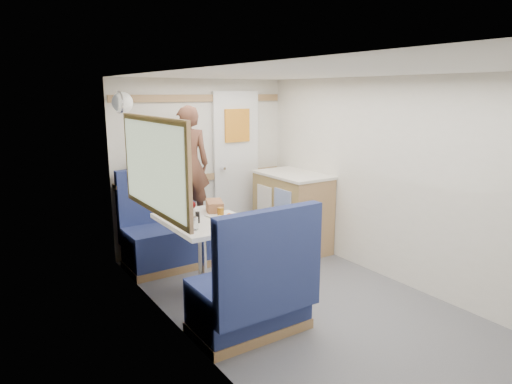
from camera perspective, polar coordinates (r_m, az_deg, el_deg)
floor at (r=4.00m, az=8.88°, el=-15.32°), size 4.50×4.50×0.00m
ceiling at (r=3.55m, az=9.99°, el=14.64°), size 4.50×4.50×0.00m
wall_back at (r=5.48m, az=-6.70°, el=3.40°), size 2.20×0.02×2.00m
wall_left at (r=3.03m, az=-6.16°, el=-3.97°), size 0.02×4.50×2.00m
wall_right at (r=4.45m, az=19.91°, el=0.64°), size 0.02×4.50×2.00m
oak_trim_low at (r=5.49m, az=-6.57°, el=1.83°), size 2.15×0.02×0.08m
oak_trim_high at (r=5.40m, az=-6.82°, el=11.58°), size 2.15×0.02×0.08m
side_window at (r=3.88m, az=-12.76°, el=3.20°), size 0.04×1.30×0.72m
rear_door at (r=5.67m, az=-2.48°, el=3.49°), size 0.62×0.12×1.86m
dinette_table at (r=4.21m, az=-6.81°, el=-5.46°), size 0.62×0.92×0.72m
bench_far at (r=5.04m, az=-11.16°, el=-5.74°), size 0.90×0.59×1.05m
bench_near at (r=3.60m, az=-0.37°, el=-13.09°), size 0.90×0.59×1.05m
ledge at (r=5.13m, az=-12.51°, el=1.21°), size 0.90×0.14×0.04m
dome_light at (r=4.65m, az=-16.37°, el=10.68°), size 0.20×0.20×0.20m
galley_counter at (r=5.44m, az=4.53°, el=-2.38°), size 0.57×0.92×0.92m
person at (r=5.00m, az=-8.48°, el=3.44°), size 0.53×0.43×1.26m
duffel_bag at (r=5.12m, az=-12.03°, el=2.81°), size 0.51×0.27×0.24m
tray at (r=4.20m, az=-3.78°, el=-3.11°), size 0.28×0.36×0.02m
orange_fruit at (r=4.03m, az=-3.36°, el=-3.13°), size 0.07×0.07×0.07m
cheese_block at (r=4.05m, az=-4.72°, el=-3.33°), size 0.11×0.09×0.04m
wine_glass at (r=4.17m, az=-8.04°, el=-1.69°), size 0.08×0.08×0.17m
tumbler_left at (r=3.86m, az=-7.73°, el=-3.90°), size 0.07×0.07×0.11m
tumbler_mid at (r=4.28m, az=-9.23°, el=-2.35°), size 0.07×0.07×0.11m
tumbler_right at (r=4.36m, az=-8.22°, el=-1.94°), size 0.07×0.07×0.12m
beer_glass at (r=4.19m, az=-4.44°, el=-2.59°), size 0.06×0.06×0.10m
pepper_grinder at (r=4.05m, az=-7.31°, el=-3.17°), size 0.04×0.04×0.10m
salt_grinder at (r=4.19m, az=-7.64°, el=-2.73°), size 0.03×0.03×0.09m
bread_loaf at (r=4.39m, az=-5.20°, el=-1.83°), size 0.23×0.30×0.11m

